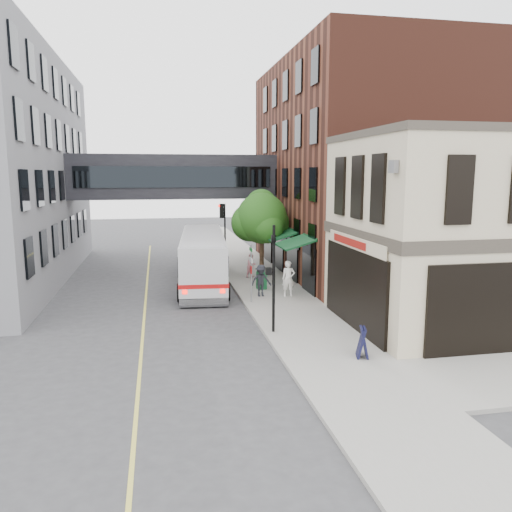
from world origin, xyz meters
name	(u,v)px	position (x,y,z in m)	size (l,w,h in m)	color
ground	(275,352)	(0.00, 0.00, 0.00)	(120.00, 120.00, 0.00)	#38383A
sidewalk_main	(256,276)	(2.00, 14.00, 0.07)	(4.00, 60.00, 0.15)	gray
corner_building	(463,231)	(8.97, 2.00, 4.21)	(10.19, 8.12, 8.45)	beige
brick_building	(366,170)	(9.98, 15.00, 6.99)	(13.76, 18.00, 14.00)	#4D2218
skyway_bridge	(174,177)	(-3.00, 18.00, 6.50)	(14.00, 3.18, 3.00)	black
traffic_signal_near	(273,265)	(0.37, 2.00, 2.98)	(0.44, 0.22, 4.60)	black
traffic_signal_far	(223,222)	(0.26, 17.00, 3.34)	(0.53, 0.28, 4.50)	black
street_sign_pole	(251,268)	(0.39, 7.00, 1.93)	(0.08, 0.75, 3.00)	gray
street_tree	(261,218)	(2.19, 13.22, 3.91)	(3.80, 3.20, 5.60)	#382619
lane_marking	(146,296)	(-5.00, 10.00, 0.01)	(0.12, 40.00, 0.01)	#D8CC4C
bus	(203,257)	(-1.59, 12.36, 1.72)	(3.54, 11.60, 3.07)	silver
pedestrian_a	(288,279)	(2.61, 7.87, 1.12)	(0.70, 0.46, 1.93)	white
pedestrian_b	(251,266)	(1.58, 13.20, 0.90)	(0.73, 0.57, 1.51)	pink
pedestrian_c	(261,281)	(1.14, 8.11, 1.01)	(1.12, 0.64, 1.73)	black
newspaper_box	(262,280)	(1.52, 9.80, 0.66)	(0.51, 0.45, 1.02)	#14592C
sandwich_board	(363,342)	(2.88, -1.50, 0.70)	(0.40, 0.62, 1.11)	black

